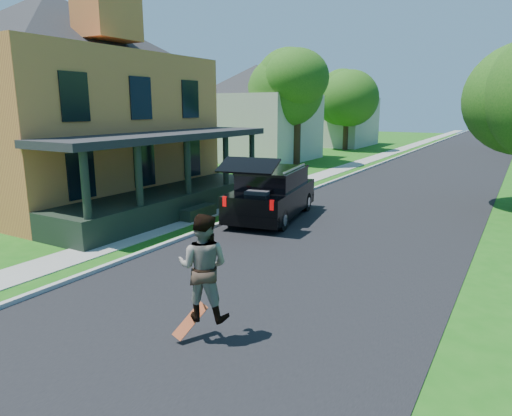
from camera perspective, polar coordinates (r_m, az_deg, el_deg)
The scene contains 13 objects.
ground at distance 9.62m, azimuth -3.71°, elevation -12.62°, with size 140.00×140.00×0.00m, color #195A12.
street at distance 27.91m, azimuth 20.15°, elevation 3.38°, with size 8.00×120.00×0.02m, color black.
curb at distance 28.91m, azimuth 12.24°, elevation 4.16°, with size 0.15×120.00×0.12m, color #A1A09B.
sidewalk at distance 29.43m, azimuth 9.38°, elevation 4.42°, with size 1.30×120.00×0.03m, color gray.
front_walk at distance 19.97m, azimuth -16.63°, elevation 0.22°, with size 6.50×1.20×0.03m, color gray.
main_house at distance 22.12m, azimuth -23.48°, elevation 13.73°, with size 15.56×15.56×10.10m.
neighbor_house_mid at distance 36.22m, azimuth 0.04°, elevation 12.74°, with size 12.78×12.78×8.30m.
neighbor_house_far at distance 50.64m, azimuth 9.53°, elevation 12.52°, with size 12.78×12.78×8.30m.
black_suv at distance 16.89m, azimuth 1.98°, elevation 1.84°, with size 2.86×5.57×2.47m.
skateboarder at distance 7.98m, azimuth -6.62°, elevation -7.32°, with size 1.09×0.96×1.89m.
skateboard at distance 8.44m, azimuth -8.21°, elevation -13.92°, with size 0.38×0.61×0.56m.
tree_left_mid at distance 33.36m, azimuth 5.20°, elevation 15.72°, with size 6.14×6.30×8.76m.
tree_left_far at distance 45.02m, azimuth 11.31°, elevation 14.04°, with size 6.63×6.45×8.22m.
Camera 1 is at (4.95, -7.16, 4.09)m, focal length 32.00 mm.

